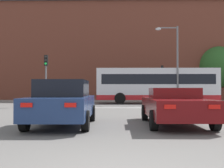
{
  "coord_description": "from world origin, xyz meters",
  "views": [
    {
      "loc": [
        0.01,
        -3.84,
        1.26
      ],
      "look_at": [
        -0.4,
        20.19,
        1.76
      ],
      "focal_mm": 45.0,
      "sensor_mm": 36.0,
      "label": 1
    }
  ],
  "objects_px": {
    "car_roadster_right": "(175,106)",
    "traffic_light_near_left": "(46,72)",
    "bus_crossing_lead": "(156,85)",
    "street_lamp_junction": "(174,56)",
    "pedestrian_waiting": "(160,92)",
    "car_saloon_left": "(63,103)",
    "traffic_light_far_right": "(162,77)"
  },
  "relations": [
    {
      "from": "car_roadster_right",
      "to": "traffic_light_near_left",
      "type": "bearing_deg",
      "value": 124.9
    },
    {
      "from": "bus_crossing_lead",
      "to": "traffic_light_near_left",
      "type": "relative_size",
      "value": 2.86
    },
    {
      "from": "street_lamp_junction",
      "to": "pedestrian_waiting",
      "type": "distance_m",
      "value": 8.39
    },
    {
      "from": "car_saloon_left",
      "to": "bus_crossing_lead",
      "type": "distance_m",
      "value": 17.32
    },
    {
      "from": "car_saloon_left",
      "to": "pedestrian_waiting",
      "type": "distance_m",
      "value": 23.8
    },
    {
      "from": "bus_crossing_lead",
      "to": "traffic_light_near_left",
      "type": "bearing_deg",
      "value": 120.61
    },
    {
      "from": "car_saloon_left",
      "to": "traffic_light_far_right",
      "type": "relative_size",
      "value": 1.15
    },
    {
      "from": "car_roadster_right",
      "to": "traffic_light_far_right",
      "type": "distance_m",
      "value": 21.59
    },
    {
      "from": "street_lamp_junction",
      "to": "car_roadster_right",
      "type": "bearing_deg",
      "value": -101.37
    },
    {
      "from": "car_roadster_right",
      "to": "street_lamp_junction",
      "type": "distance_m",
      "value": 15.44
    },
    {
      "from": "traffic_light_far_right",
      "to": "traffic_light_near_left",
      "type": "bearing_deg",
      "value": -134.57
    },
    {
      "from": "traffic_light_near_left",
      "to": "pedestrian_waiting",
      "type": "height_order",
      "value": "traffic_light_near_left"
    },
    {
      "from": "traffic_light_far_right",
      "to": "pedestrian_waiting",
      "type": "height_order",
      "value": "traffic_light_far_right"
    },
    {
      "from": "traffic_light_near_left",
      "to": "car_roadster_right",
      "type": "bearing_deg",
      "value": -55.43
    },
    {
      "from": "bus_crossing_lead",
      "to": "street_lamp_junction",
      "type": "height_order",
      "value": "street_lamp_junction"
    },
    {
      "from": "car_roadster_right",
      "to": "bus_crossing_lead",
      "type": "bearing_deg",
      "value": 84.55
    },
    {
      "from": "car_saloon_left",
      "to": "pedestrian_waiting",
      "type": "xyz_separation_m",
      "value": [
        6.93,
        22.76,
        0.16
      ]
    },
    {
      "from": "car_roadster_right",
      "to": "pedestrian_waiting",
      "type": "bearing_deg",
      "value": 82.82
    },
    {
      "from": "traffic_light_far_right",
      "to": "car_saloon_left",
      "type": "bearing_deg",
      "value": -107.94
    },
    {
      "from": "car_roadster_right",
      "to": "traffic_light_far_right",
      "type": "bearing_deg",
      "value": 82.27
    },
    {
      "from": "car_saloon_left",
      "to": "traffic_light_near_left",
      "type": "bearing_deg",
      "value": 106.23
    },
    {
      "from": "car_roadster_right",
      "to": "pedestrian_waiting",
      "type": "relative_size",
      "value": 2.91
    },
    {
      "from": "traffic_light_near_left",
      "to": "pedestrian_waiting",
      "type": "relative_size",
      "value": 2.33
    },
    {
      "from": "car_roadster_right",
      "to": "traffic_light_near_left",
      "type": "relative_size",
      "value": 1.25
    },
    {
      "from": "bus_crossing_lead",
      "to": "car_roadster_right",
      "type": "bearing_deg",
      "value": 174.22
    },
    {
      "from": "car_saloon_left",
      "to": "pedestrian_waiting",
      "type": "relative_size",
      "value": 2.77
    },
    {
      "from": "car_roadster_right",
      "to": "traffic_light_far_right",
      "type": "xyz_separation_m",
      "value": [
        3.02,
        21.28,
        2.01
      ]
    },
    {
      "from": "traffic_light_far_right",
      "to": "street_lamp_junction",
      "type": "bearing_deg",
      "value": -90.47
    },
    {
      "from": "car_saloon_left",
      "to": "car_roadster_right",
      "type": "distance_m",
      "value": 3.99
    },
    {
      "from": "car_saloon_left",
      "to": "traffic_light_near_left",
      "type": "xyz_separation_m",
      "value": [
        -3.41,
        11.03,
        1.81
      ]
    },
    {
      "from": "car_roadster_right",
      "to": "bus_crossing_lead",
      "type": "xyz_separation_m",
      "value": [
        1.63,
        16.06,
        1.04
      ]
    },
    {
      "from": "car_roadster_right",
      "to": "traffic_light_near_left",
      "type": "xyz_separation_m",
      "value": [
        -7.39,
        10.72,
        1.93
      ]
    }
  ]
}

